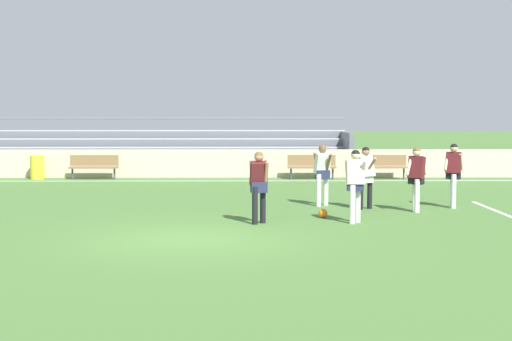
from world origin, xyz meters
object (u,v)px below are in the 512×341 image
player_white_trailing_run (322,169)px  player_dark_overlapping (453,170)px  player_white_challenging (365,172)px  player_dark_on_ball (416,174)px  bench_centre_sideline (383,165)px  player_dark_wide_left (259,181)px  trash_bin (37,167)px  bench_near_bin (312,165)px  bench_near_wall_gap (94,165)px  soccer_ball (323,213)px  bleacher_stand (154,150)px  player_white_wide_right (355,180)px

player_white_trailing_run → player_dark_overlapping: bearing=-7.5°
player_dark_overlapping → player_white_challenging: size_ratio=1.04×
player_dark_overlapping → player_dark_on_ball: (-1.15, -0.75, -0.04)m
bench_centre_sideline → player_dark_wide_left: bearing=-113.9°
bench_centre_sideline → player_white_trailing_run: (-3.06, -7.72, 0.43)m
trash_bin → player_white_challenging: 13.88m
trash_bin → player_dark_overlapping: player_dark_overlapping is taller
bench_near_bin → player_dark_overlapping: bearing=-69.8°
bench_centre_sideline → player_white_trailing_run: bearing=-111.6°
bench_near_wall_gap → soccer_ball: bench_near_wall_gap is taller
bleacher_stand → player_dark_wide_left: 14.82m
player_white_challenging → player_white_trailing_run: bearing=147.3°
bench_near_bin → soccer_ball: (-0.61, -9.95, -0.44)m
player_white_wide_right → player_white_challenging: 2.45m
bench_near_bin → soccer_ball: bearing=-93.5°
player_dark_overlapping → soccer_ball: bearing=-153.7°
bench_centre_sideline → player_white_trailing_run: 8.32m
bleacher_stand → player_dark_overlapping: size_ratio=9.67×
trash_bin → player_white_wide_right: bearing=-46.6°
trash_bin → player_dark_on_ball: player_dark_on_ball is taller
player_dark_wide_left → bleacher_stand: bearing=106.3°
bench_near_bin → soccer_ball: size_ratio=8.18×
bleacher_stand → player_dark_on_ball: bleacher_stand is taller
player_white_wide_right → player_dark_overlapping: 3.94m
bench_near_bin → player_white_wide_right: bearing=-89.8°
player_dark_wide_left → bench_near_bin: bearing=78.8°
player_white_challenging → player_white_trailing_run: (-1.05, 0.67, 0.02)m
player_white_challenging → trash_bin: bearing=142.0°
trash_bin → player_white_challenging: (10.93, -8.55, 0.52)m
player_dark_on_ball → bench_centre_sideline: bearing=84.8°
player_dark_overlapping → player_white_trailing_run: bearing=172.5°
trash_bin → player_dark_wide_left: 13.68m
bench_near_bin → player_white_trailing_run: 7.75m
bench_near_bin → player_dark_overlapping: 8.72m
bleacher_stand → bench_centre_sideline: 9.59m
bleacher_stand → bench_near_bin: size_ratio=9.07×
bleacher_stand → player_white_trailing_run: size_ratio=9.90×
player_white_trailing_run → soccer_ball: (-0.21, -2.23, -0.87)m
bench_centre_sideline → soccer_ball: 10.49m
player_white_trailing_run → soccer_ball: bearing=-95.4°
bench_centre_sideline → bench_near_wall_gap: same height
player_white_wide_right → bench_centre_sideline: bearing=76.3°
player_white_wide_right → player_white_trailing_run: size_ratio=1.01×
bench_near_wall_gap → player_white_wide_right: 13.52m
trash_bin → bench_near_bin: bearing=-0.9°
bench_near_wall_gap → soccer_ball: size_ratio=8.18×
player_dark_wide_left → player_white_challenging: size_ratio=1.01×
bench_near_wall_gap → player_dark_wide_left: size_ratio=1.10×
bench_centre_sideline → trash_bin: (-12.94, 0.16, -0.11)m
bench_near_bin → player_dark_on_ball: player_dark_on_ball is taller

